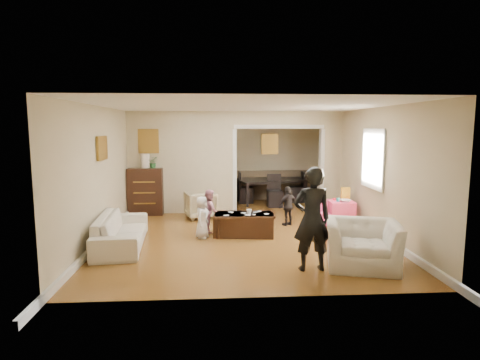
{
  "coord_description": "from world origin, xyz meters",
  "views": [
    {
      "loc": [
        -0.55,
        -8.39,
        2.2
      ],
      "look_at": [
        0.0,
        0.2,
        1.05
      ],
      "focal_mm": 29.69,
      "sensor_mm": 36.0,
      "label": 1
    }
  ],
  "objects": [
    {
      "name": "cereal_box",
      "position": [
        2.46,
        0.46,
        0.67
      ],
      "size": [
        0.2,
        0.08,
        0.3
      ],
      "primitive_type": "cube",
      "rotation": [
        0.0,
        0.0,
        -0.05
      ],
      "color": "yellow",
      "rests_on": "play_table"
    },
    {
      "name": "sofa",
      "position": [
        -2.29,
        -1.11,
        0.3
      ],
      "size": [
        0.97,
        2.09,
        0.59
      ],
      "primitive_type": "imported",
      "rotation": [
        0.0,
        0.0,
        1.66
      ],
      "color": "silver",
      "rests_on": "ground"
    },
    {
      "name": "coffee_cup",
      "position": [
        0.14,
        -0.54,
        0.5
      ],
      "size": [
        0.12,
        0.12,
        0.1
      ],
      "primitive_type": "imported",
      "rotation": [
        0.0,
        0.0,
        -0.13
      ],
      "color": "white",
      "rests_on": "coffee_table"
    },
    {
      "name": "framed_art_alcove",
      "position": [
        1.1,
        3.44,
        1.7
      ],
      "size": [
        0.45,
        0.03,
        0.55
      ],
      "primitive_type": "cube",
      "color": "brown"
    },
    {
      "name": "child_kneel_a",
      "position": [
        -0.81,
        -0.64,
        0.42
      ],
      "size": [
        0.38,
        0.47,
        0.84
      ],
      "primitive_type": "imported",
      "rotation": [
        0.0,
        0.0,
        1.27
      ],
      "color": "white",
      "rests_on": "ground"
    },
    {
      "name": "adult_person",
      "position": [
        0.93,
        -2.55,
        0.81
      ],
      "size": [
        0.62,
        0.43,
        1.61
      ],
      "primitive_type": "imported",
      "rotation": [
        0.0,
        0.0,
        3.22
      ],
      "color": "black",
      "rests_on": "ground"
    },
    {
      "name": "dresser",
      "position": [
        -2.29,
        1.65,
        0.59
      ],
      "size": [
        0.86,
        0.48,
        1.18
      ],
      "primitive_type": "cube",
      "color": "black",
      "rests_on": "ground"
    },
    {
      "name": "coffee_table",
      "position": [
        0.04,
        -0.49,
        0.23
      ],
      "size": [
        1.27,
        0.75,
        0.45
      ],
      "primitive_type": "cube",
      "rotation": [
        0.0,
        0.0,
        -0.13
      ],
      "color": "#3C1F13",
      "rests_on": "ground"
    },
    {
      "name": "partition_header",
      "position": [
        1.1,
        1.8,
        2.42
      ],
      "size": [
        2.22,
        0.18,
        0.35
      ],
      "primitive_type": "cube",
      "color": "#C4B68F",
      "rests_on": "partition_right"
    },
    {
      "name": "play_table",
      "position": [
        2.34,
        0.36,
        0.26
      ],
      "size": [
        0.57,
        0.57,
        0.52
      ],
      "primitive_type": "cube",
      "rotation": [
        0.0,
        0.0,
        -0.05
      ],
      "color": "#FF4372",
      "rests_on": "ground"
    },
    {
      "name": "table_lamp",
      "position": [
        -2.29,
        1.65,
        1.36
      ],
      "size": [
        0.22,
        0.22,
        0.36
      ],
      "primitive_type": "cylinder",
      "color": "#F4E4C7",
      "rests_on": "dresser"
    },
    {
      "name": "craft_papers",
      "position": [
        0.08,
        -0.48,
        0.45
      ],
      "size": [
        0.94,
        0.45,
        0.0
      ],
      "color": "white",
      "rests_on": "coffee_table"
    },
    {
      "name": "dining_table",
      "position": [
        1.11,
        3.03,
        0.35
      ],
      "size": [
        2.2,
        1.57,
        0.7
      ],
      "primitive_type": "imported",
      "rotation": [
        0.0,
        0.0,
        0.25
      ],
      "color": "black",
      "rests_on": "ground"
    },
    {
      "name": "potted_plant",
      "position": [
        -2.09,
        1.65,
        1.32
      ],
      "size": [
        0.25,
        0.22,
        0.28
      ],
      "primitive_type": "imported",
      "color": "#336E31",
      "rests_on": "dresser"
    },
    {
      "name": "framed_art_partition",
      "position": [
        -2.2,
        1.7,
        1.85
      ],
      "size": [
        0.45,
        0.03,
        0.55
      ],
      "primitive_type": "cube",
      "color": "brown",
      "rests_on": "partition_left"
    },
    {
      "name": "partition_left",
      "position": [
        -1.38,
        1.8,
        1.3
      ],
      "size": [
        2.75,
        0.18,
        2.6
      ],
      "primitive_type": "cube",
      "color": "#C4B68F",
      "rests_on": "ground"
    },
    {
      "name": "partition_right",
      "position": [
        2.48,
        1.8,
        1.3
      ],
      "size": [
        0.55,
        0.18,
        2.6
      ],
      "primitive_type": "cube",
      "color": "#C4B68F",
      "rests_on": "ground"
    },
    {
      "name": "window_pane",
      "position": [
        2.73,
        -0.4,
        1.55
      ],
      "size": [
        0.03,
        0.95,
        1.1
      ],
      "primitive_type": "cube",
      "color": "white",
      "rests_on": "ground"
    },
    {
      "name": "play_bowl",
      "position": [
        2.39,
        0.24,
        0.55
      ],
      "size": [
        0.25,
        0.25,
        0.06
      ],
      "primitive_type": "imported",
      "rotation": [
        0.0,
        0.0,
        -0.05
      ],
      "color": "white",
      "rests_on": "play_table"
    },
    {
      "name": "framed_art_sofa_wall",
      "position": [
        -2.71,
        -0.6,
        1.8
      ],
      "size": [
        0.03,
        0.55,
        0.4
      ],
      "primitive_type": "cube",
      "color": "brown"
    },
    {
      "name": "child_toddler",
      "position": [
        1.09,
        0.26,
        0.45
      ],
      "size": [
        0.56,
        0.47,
        0.89
      ],
      "primitive_type": "imported",
      "rotation": [
        0.0,
        0.0,
        -2.57
      ],
      "color": "black",
      "rests_on": "ground"
    },
    {
      "name": "cyan_cup",
      "position": [
        2.24,
        0.31,
        0.56
      ],
      "size": [
        0.08,
        0.08,
        0.08
      ],
      "primitive_type": "cylinder",
      "color": "#24B4AD",
      "rests_on": "play_table"
    },
    {
      "name": "floor",
      "position": [
        0.0,
        0.0,
        0.0
      ],
      "size": [
        7.0,
        7.0,
        0.0
      ],
      "primitive_type": "plane",
      "color": "#AA6E2C",
      "rests_on": "ground"
    },
    {
      "name": "armchair_front",
      "position": [
        1.77,
        -2.45,
        0.36
      ],
      "size": [
        1.32,
        1.22,
        0.72
      ],
      "primitive_type": "imported",
      "rotation": [
        0.0,
        0.0,
        -0.25
      ],
      "color": "silver",
      "rests_on": "ground"
    },
    {
      "name": "toy_block",
      "position": [
        2.22,
        0.48,
        0.55
      ],
      "size": [
        0.09,
        0.08,
        0.05
      ],
      "primitive_type": "cube",
      "rotation": [
        0.0,
        0.0,
        0.3
      ],
      "color": "red",
      "rests_on": "play_table"
    },
    {
      "name": "armchair_back",
      "position": [
        -0.9,
        1.15,
        0.32
      ],
      "size": [
        0.86,
        0.87,
        0.64
      ],
      "primitive_type": "imported",
      "rotation": [
        0.0,
        0.0,
        3.43
      ],
      "color": "tan",
      "rests_on": "ground"
    },
    {
      "name": "child_kneel_b",
      "position": [
        -0.66,
        -0.19,
        0.45
      ],
      "size": [
        0.43,
        0.51,
        0.91
      ],
      "primitive_type": "imported",
      "rotation": [
        0.0,
        0.0,
        1.79
      ],
      "color": "#C77C91",
      "rests_on": "ground"
    }
  ]
}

